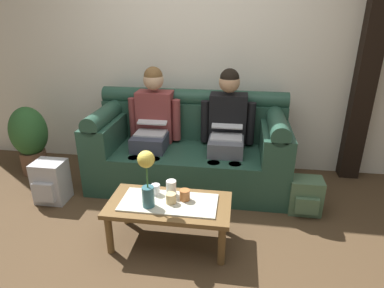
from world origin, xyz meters
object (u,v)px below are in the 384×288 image
at_px(couch, 190,149).
at_px(coffee_table, 169,208).
at_px(person_right, 227,126).
at_px(backpack_right, 305,196).
at_px(cup_near_left, 171,198).
at_px(person_left, 153,122).
at_px(cup_far_left, 171,188).
at_px(backpack_left, 51,182).
at_px(cup_far_center, 156,189).
at_px(potted_plant, 30,137).
at_px(flower_vase, 147,175).
at_px(cup_near_right, 185,195).

relative_size(couch, coffee_table, 2.11).
distance_m(person_right, backpack_right, 1.00).
bearing_deg(cup_near_left, person_left, 111.13).
bearing_deg(backpack_right, cup_far_left, -156.30).
bearing_deg(backpack_left, cup_near_left, -19.40).
bearing_deg(coffee_table, person_left, 110.42).
height_order(cup_far_center, backpack_left, cup_far_center).
bearing_deg(backpack_left, cup_far_center, -16.73).
bearing_deg(backpack_right, backpack_left, -176.24).
relative_size(backpack_left, potted_plant, 0.53).
bearing_deg(person_right, cup_far_left, -112.30).
relative_size(coffee_table, potted_plant, 1.23).
distance_m(flower_vase, backpack_left, 1.32).
bearing_deg(cup_far_left, couch, 90.09).
height_order(cup_near_right, cup_far_left, cup_far_left).
relative_size(coffee_table, backpack_left, 2.31).
distance_m(cup_near_left, backpack_right, 1.30).
bearing_deg(flower_vase, cup_far_left, 51.97).
distance_m(couch, cup_far_center, 0.96).
distance_m(person_left, coffee_table, 1.17).
bearing_deg(coffee_table, cup_far_center, 142.31).
height_order(coffee_table, cup_near_left, cup_near_left).
bearing_deg(cup_near_left, cup_far_center, 143.10).
xyz_separation_m(person_left, potted_plant, (-1.42, -0.05, -0.23)).
xyz_separation_m(person_left, cup_far_left, (0.39, -0.94, -0.22)).
height_order(person_right, cup_far_left, person_right).
relative_size(flower_vase, cup_near_right, 5.31).
bearing_deg(person_right, backpack_right, -30.46).
relative_size(backpack_left, backpack_right, 1.23).
xyz_separation_m(cup_far_left, backpack_right, (1.14, 0.50, -0.27)).
bearing_deg(backpack_right, couch, 158.68).
relative_size(coffee_table, backpack_right, 2.84).
relative_size(cup_near_right, backpack_right, 0.25).
height_order(person_right, potted_plant, person_right).
bearing_deg(potted_plant, cup_far_center, -27.98).
height_order(person_right, cup_near_right, person_right).
xyz_separation_m(couch, flower_vase, (-0.14, -1.13, 0.26)).
xyz_separation_m(cup_near_left, cup_far_center, (-0.15, 0.11, 0.00)).
distance_m(person_right, coffee_table, 1.17).
distance_m(cup_far_left, backpack_left, 1.34).
xyz_separation_m(couch, coffee_table, (0.00, -1.05, -0.06)).
bearing_deg(person_left, cup_near_left, -68.87).
bearing_deg(cup_near_right, backpack_right, 28.33).
bearing_deg(cup_near_left, cup_near_right, 31.12).
bearing_deg(flower_vase, cup_near_left, 23.26).
relative_size(couch, potted_plant, 2.58).
bearing_deg(potted_plant, couch, 1.80).
relative_size(cup_far_center, backpack_left, 0.20).
bearing_deg(person_right, cup_far_center, -118.70).
relative_size(couch, backpack_right, 5.97).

